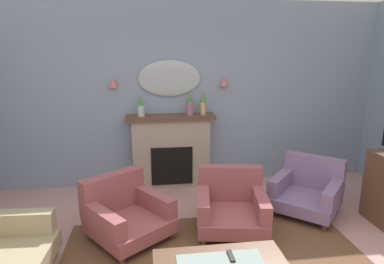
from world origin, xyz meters
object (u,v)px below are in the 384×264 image
at_px(wall_sconce_left, 113,83).
at_px(armchair_by_coffee_table, 308,189).
at_px(tv_remote, 231,256).
at_px(armchair_beside_couch, 231,204).
at_px(wall_sconce_right, 224,81).
at_px(wall_mirror, 169,78).
at_px(armchair_near_fireplace, 125,212).
at_px(mantel_vase_left, 141,106).
at_px(fireplace, 171,152).
at_px(mantel_vase_right, 203,102).
at_px(mantel_vase_centre, 190,104).

relative_size(wall_sconce_left, armchair_by_coffee_table, 0.12).
distance_m(tv_remote, armchair_beside_couch, 1.29).
height_order(armchair_beside_couch, armchair_by_coffee_table, same).
height_order(wall_sconce_right, tv_remote, wall_sconce_right).
bearing_deg(armchair_beside_couch, wall_sconce_right, 81.33).
distance_m(wall_mirror, armchair_near_fireplace, 2.21).
xyz_separation_m(mantel_vase_left, wall_mirror, (0.45, 0.17, 0.39)).
xyz_separation_m(fireplace, mantel_vase_left, (-0.45, -0.03, 0.75)).
relative_size(armchair_beside_couch, armchair_by_coffee_table, 0.82).
bearing_deg(mantel_vase_right, armchair_beside_couch, -84.95).
xyz_separation_m(wall_mirror, wall_sconce_left, (-0.85, -0.05, -0.05)).
bearing_deg(tv_remote, wall_sconce_left, 112.84).
xyz_separation_m(mantel_vase_left, mantel_vase_right, (0.95, 0.00, 0.04)).
distance_m(fireplace, mantel_vase_left, 0.87).
xyz_separation_m(fireplace, tv_remote, (0.30, -2.64, -0.12)).
relative_size(mantel_vase_right, wall_sconce_right, 2.57).
distance_m(wall_sconce_left, armchair_near_fireplace, 2.05).
distance_m(mantel_vase_centre, armchair_beside_couch, 1.74).
height_order(fireplace, armchair_near_fireplace, fireplace).
height_order(mantel_vase_left, wall_mirror, wall_mirror).
xyz_separation_m(mantel_vase_centre, armchair_by_coffee_table, (1.46, -1.08, -1.02)).
relative_size(fireplace, armchair_near_fireplace, 1.20).
height_order(wall_sconce_left, armchair_near_fireplace, wall_sconce_left).
bearing_deg(tv_remote, wall_sconce_right, 78.67).
relative_size(tv_remote, armchair_near_fireplace, 0.14).
distance_m(mantel_vase_left, armchair_near_fireplace, 1.75).
distance_m(wall_sconce_left, tv_remote, 3.20).
distance_m(wall_sconce_left, armchair_beside_couch, 2.50).
relative_size(mantel_vase_centre, wall_sconce_right, 2.52).
bearing_deg(wall_mirror, mantel_vase_centre, -29.54).
distance_m(fireplace, armchair_near_fireplace, 1.60).
relative_size(mantel_vase_right, tv_remote, 2.25).
bearing_deg(mantel_vase_left, wall_sconce_left, 163.30).
bearing_deg(wall_sconce_right, mantel_vase_left, -174.73).
distance_m(mantel_vase_right, tv_remote, 2.77).
relative_size(wall_sconce_left, tv_remote, 0.88).
bearing_deg(wall_sconce_left, armchair_by_coffee_table, -24.62).
xyz_separation_m(mantel_vase_centre, wall_sconce_right, (0.55, 0.12, 0.33)).
height_order(wall_sconce_left, tv_remote, wall_sconce_left).
height_order(fireplace, mantel_vase_left, mantel_vase_left).
height_order(mantel_vase_left, mantel_vase_right, mantel_vase_right).
bearing_deg(wall_sconce_left, mantel_vase_right, -5.08).
bearing_deg(armchair_near_fireplace, tv_remote, -51.78).
distance_m(mantel_vase_centre, wall_mirror, 0.52).
xyz_separation_m(mantel_vase_left, mantel_vase_centre, (0.75, 0.00, 0.01)).
relative_size(tv_remote, armchair_by_coffee_table, 0.14).
relative_size(wall_mirror, tv_remote, 6.00).
xyz_separation_m(wall_sconce_left, armchair_beside_couch, (1.47, -1.50, -1.35)).
bearing_deg(wall_sconce_right, tv_remote, -101.33).
bearing_deg(armchair_near_fireplace, armchair_by_coffee_table, 7.91).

